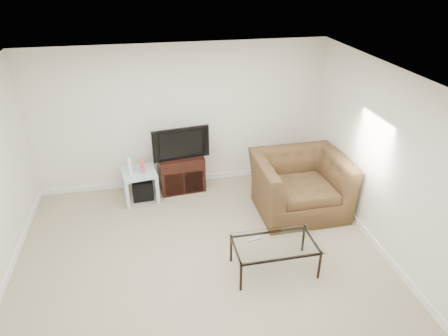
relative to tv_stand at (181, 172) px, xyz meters
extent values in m
plane|color=tan|center=(0.06, -2.28, -0.32)|extent=(5.00, 5.00, 0.00)
plane|color=white|center=(0.06, -2.28, 2.18)|extent=(5.00, 5.00, 0.00)
cube|color=silver|center=(0.06, 0.22, 0.93)|extent=(5.00, 0.02, 2.50)
cube|color=silver|center=(2.56, -2.28, 0.93)|extent=(0.02, 5.00, 2.50)
cube|color=white|center=(-1.34, 0.21, 0.93)|extent=(0.12, 0.02, 0.12)
cube|color=white|center=(2.55, -0.68, 0.93)|extent=(0.02, 0.09, 0.13)
cube|color=white|center=(2.55, -0.98, -0.02)|extent=(0.02, 0.08, 0.12)
cube|color=black|center=(0.00, -0.04, 0.21)|extent=(0.47, 0.35, 0.06)
imported|color=black|center=(0.00, -0.03, 0.60)|extent=(0.92, 0.30, 0.56)
cube|color=black|center=(-0.69, -0.20, -0.13)|extent=(0.36, 0.36, 0.34)
cube|color=white|center=(-0.84, -0.27, 0.32)|extent=(0.07, 0.18, 0.24)
cube|color=#CC4C4C|center=(-0.65, -0.24, 0.31)|extent=(0.08, 0.16, 0.21)
imported|color=#4D3C21|center=(1.80, -1.06, 0.30)|extent=(1.43, 0.94, 1.24)
cube|color=#B2B2B7|center=(0.73, -2.24, 0.12)|extent=(0.18, 0.09, 0.02)
camera|label=1|loc=(-0.47, -6.21, 3.36)|focal=32.00mm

